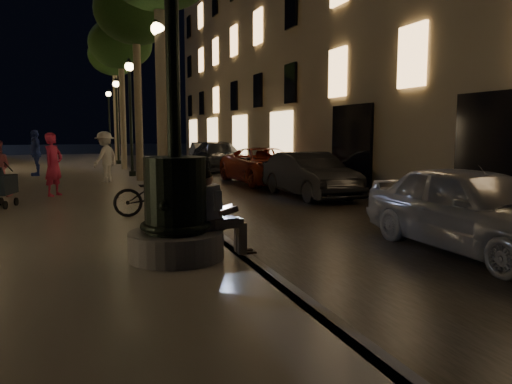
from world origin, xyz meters
name	(u,v)px	position (x,y,z in m)	size (l,w,h in m)	color
ground	(143,183)	(0.00, 15.00, 0.00)	(120.00, 120.00, 0.00)	black
cobble_lane	(216,180)	(3.00, 15.00, 0.01)	(6.00, 45.00, 0.02)	black
promenade	(34,184)	(-4.00, 15.00, 0.10)	(8.00, 45.00, 0.20)	slate
curb_strip	(143,180)	(0.00, 15.00, 0.10)	(0.25, 45.00, 0.20)	#59595B
building_right	(334,22)	(10.00, 18.00, 7.50)	(8.00, 36.00, 15.00)	#726347
fountain_lamppost	(175,190)	(-1.00, 2.00, 1.21)	(1.40, 1.40, 5.21)	#59595B
seated_man_laptop	(216,210)	(-0.39, 2.00, 0.89)	(0.93, 0.32, 1.31)	tan
tree_second	(136,13)	(-0.20, 14.00, 6.33)	(3.00, 3.00, 7.40)	#6B604C
tree_third	(121,45)	(-0.30, 20.00, 6.14)	(3.00, 3.00, 7.20)	#6B604C
tree_far	(114,56)	(-0.22, 26.00, 6.43)	(3.00, 3.00, 7.50)	#6B604C
lamp_curb_a	(159,85)	(-0.30, 8.00, 3.24)	(0.36, 0.36, 4.81)	black
lamp_curb_b	(130,102)	(-0.30, 16.00, 3.24)	(0.36, 0.36, 4.81)	black
lamp_curb_c	(117,110)	(-0.30, 24.00, 3.24)	(0.36, 0.36, 4.81)	black
lamp_curb_d	(109,114)	(-0.30, 32.00, 3.24)	(0.36, 0.36, 4.81)	black
stroller	(2,185)	(-4.13, 8.27, 0.76)	(0.66, 1.10, 1.11)	black
car_front	(474,209)	(4.00, 1.50, 0.75)	(1.77, 4.41, 1.50)	#B0B1B8
car_second	(310,175)	(4.42, 8.86, 0.70)	(1.49, 4.26, 1.41)	black
car_third	(265,166)	(4.51, 13.15, 0.71)	(2.34, 5.08, 1.41)	maroon
car_rear	(219,156)	(4.51, 20.09, 0.74)	(2.08, 5.11, 1.48)	#292A2E
car_fifth	(204,153)	(5.20, 26.34, 0.64)	(1.35, 3.86, 1.27)	#9D9E99
pedestrian_red	(53,164)	(-3.04, 10.25, 1.11)	(0.66, 0.44, 1.82)	#CE2950
pedestrian_white	(105,157)	(-1.47, 13.67, 1.12)	(1.19, 0.69, 1.85)	silver
pedestrian_blue	(36,153)	(-4.07, 17.50, 1.16)	(1.12, 0.47, 1.91)	#283B93
bicycle	(156,194)	(-0.75, 5.86, 0.68)	(0.64, 1.84, 0.97)	black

